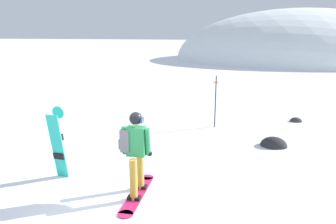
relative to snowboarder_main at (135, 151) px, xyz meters
name	(u,v)px	position (x,y,z in m)	size (l,w,h in m)	color
ground_plane	(106,208)	(-0.34, -0.64, -0.92)	(300.00, 300.00, 0.00)	white
ridge_peak_main	(296,59)	(6.20, 37.70, -0.92)	(29.46, 26.52, 12.08)	white
snowboarder_main	(135,151)	(0.00, 0.00, 0.00)	(0.64, 1.83, 1.71)	#D11E5B
spare_snowboard	(58,143)	(-1.91, 0.23, -0.09)	(0.28, 0.29, 1.64)	#23B7A3
piste_marker_near	(216,97)	(0.83, 5.29, 0.13)	(0.20, 0.20, 1.82)	black
rock_dark	(273,146)	(2.75, 3.81, -0.92)	(0.76, 0.65, 0.53)	#282628
rock_mid	(296,121)	(3.61, 6.85, -0.92)	(0.44, 0.37, 0.31)	#383333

